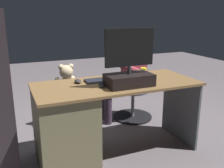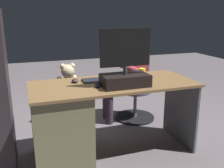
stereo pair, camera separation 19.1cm
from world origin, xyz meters
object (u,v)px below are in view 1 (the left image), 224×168
Objects in this scene: teddy_bear at (66,80)px; visitor_chair at (133,100)px; office_chair_teddy at (68,108)px; computer_mouse at (78,81)px; person at (127,73)px; cup at (143,72)px; monitor at (129,71)px; keyboard at (106,80)px; desk at (75,123)px; tv_remote at (101,85)px.

teddy_bear is 0.70× the size of visitor_chair.
office_chair_teddy and visitor_chair have the same top height.
computer_mouse is 1.02m from person.
monitor is at bearing 39.73° from cup.
computer_mouse reaches higher than visitor_chair.
computer_mouse is 0.09× the size of person.
cup is at bearing 71.05° from visitor_chair.
monitor is at bearing 116.21° from keyboard.
desk is 16.29× the size of cup.
desk is 0.85m from teddy_bear.
office_chair_teddy is 0.87m from visitor_chair.
teddy_bear is at bearing -71.17° from keyboard.
cup is at bearing -172.25° from desk.
person is at bearing -115.30° from monitor.
cup reaches higher than tv_remote.
person reaches higher than tv_remote.
monitor reaches higher than tv_remote.
keyboard is 4.35× the size of cup.
visitor_chair is at bearing -108.95° from cup.
person reaches higher than keyboard.
computer_mouse is at bearing 36.21° from person.
monitor is at bearing 176.75° from tv_remote.
computer_mouse is 0.64× the size of tv_remote.
teddy_bear is 0.34× the size of person.
keyboard is at bearing -161.31° from desk.
cup is 0.19× the size of visitor_chair.
teddy_bear is (-0.12, -0.82, 0.21)m from desk.
teddy_bear reaches higher than tv_remote.
computer_mouse is 0.26× the size of teddy_bear.
tv_remote is (0.53, 0.16, -0.04)m from cup.
tv_remote is at bearing 56.47° from keyboard.
monitor is (-0.48, 0.13, 0.48)m from desk.
teddy_bear is at bearing -98.19° from desk.
teddy_bear is (0.65, -0.72, -0.18)m from cup.
tv_remote is 1.01m from office_chair_teddy.
keyboard is 0.28m from computer_mouse.
person is (-0.78, 0.08, 0.02)m from teddy_bear.
tv_remote is 0.29× the size of visitor_chair.
cup reaches higher than computer_mouse.
visitor_chair is (-0.21, -0.62, -0.54)m from cup.
office_chair_teddy is at bearing -68.89° from monitor.
monitor reaches higher than cup.
desk is 0.69m from monitor.
person is (-0.82, -0.60, -0.13)m from computer_mouse.
keyboard reaches higher than tv_remote.
monitor is at bearing 111.11° from office_chair_teddy.
cup is (-0.77, -0.10, 0.39)m from desk.
desk is 0.52m from keyboard.
visitor_chair is (-0.63, -0.61, -0.50)m from keyboard.
tv_remote is at bearing 98.14° from teddy_bear.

